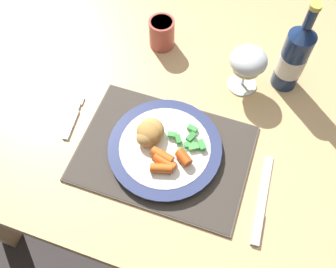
# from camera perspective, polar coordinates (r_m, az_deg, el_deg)

# --- Properties ---
(ground_plane) EXTENTS (6.00, 6.00, 0.00)m
(ground_plane) POSITION_cam_1_polar(r_m,az_deg,el_deg) (1.60, -0.10, -8.36)
(ground_plane) COLOR #383333
(dining_table) EXTENTS (1.14, 0.90, 0.74)m
(dining_table) POSITION_cam_1_polar(r_m,az_deg,el_deg) (1.03, -0.15, 4.62)
(dining_table) COLOR tan
(dining_table) RESTS_ON ground
(placemat) EXTENTS (0.38, 0.27, 0.01)m
(placemat) POSITION_cam_1_polar(r_m,az_deg,el_deg) (0.84, -0.67, -2.91)
(placemat) COLOR brown
(placemat) RESTS_ON dining_table
(dinner_plate) EXTENTS (0.25, 0.25, 0.02)m
(dinner_plate) POSITION_cam_1_polar(r_m,az_deg,el_deg) (0.83, -0.48, -2.19)
(dinner_plate) COLOR white
(dinner_plate) RESTS_ON placemat
(breaded_croquettes) EXTENTS (0.08, 0.09, 0.04)m
(breaded_croquettes) POSITION_cam_1_polar(r_m,az_deg,el_deg) (0.82, -2.76, 0.20)
(breaded_croquettes) COLOR tan
(breaded_croquettes) RESTS_ON dinner_plate
(green_beans_pile) EXTENTS (0.09, 0.08, 0.01)m
(green_beans_pile) POSITION_cam_1_polar(r_m,az_deg,el_deg) (0.82, 3.21, -1.08)
(green_beans_pile) COLOR #4CA84C
(green_beans_pile) RESTS_ON dinner_plate
(glazed_carrots) EXTENTS (0.09, 0.07, 0.02)m
(glazed_carrots) POSITION_cam_1_polar(r_m,az_deg,el_deg) (0.80, -0.10, -4.08)
(glazed_carrots) COLOR orange
(glazed_carrots) RESTS_ON dinner_plate
(fork) EXTENTS (0.03, 0.12, 0.01)m
(fork) POSITION_cam_1_polar(r_m,az_deg,el_deg) (0.91, -14.36, 1.92)
(fork) COLOR silver
(fork) RESTS_ON dining_table
(table_knife) EXTENTS (0.03, 0.20, 0.01)m
(table_knife) POSITION_cam_1_polar(r_m,az_deg,el_deg) (0.82, 13.98, -10.72)
(table_knife) COLOR silver
(table_knife) RESTS_ON dining_table
(wine_glass) EXTENTS (0.09, 0.09, 0.12)m
(wine_glass) POSITION_cam_1_polar(r_m,az_deg,el_deg) (0.90, 12.11, 10.62)
(wine_glass) COLOR silver
(wine_glass) RESTS_ON dining_table
(bottle) EXTENTS (0.06, 0.06, 0.25)m
(bottle) POSITION_cam_1_polar(r_m,az_deg,el_deg) (0.93, 18.60, 11.04)
(bottle) COLOR navy
(bottle) RESTS_ON dining_table
(drinking_cup) EXTENTS (0.07, 0.07, 0.08)m
(drinking_cup) POSITION_cam_1_polar(r_m,az_deg,el_deg) (1.00, -0.96, 15.19)
(drinking_cup) COLOR #B24C42
(drinking_cup) RESTS_ON dining_table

